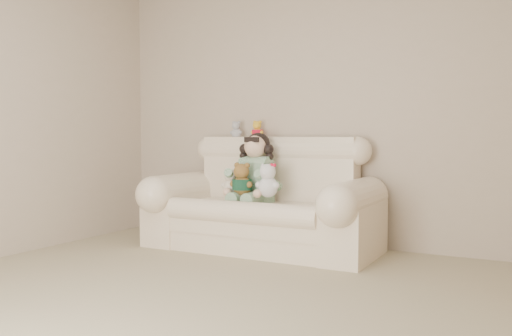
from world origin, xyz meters
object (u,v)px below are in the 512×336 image
at_px(brown_teddy, 242,176).
at_px(white_cat, 268,177).
at_px(seated_child, 256,167).
at_px(cream_teddy, 231,179).
at_px(sofa, 261,193).

height_order(brown_teddy, white_cat, white_cat).
relative_size(seated_child, white_cat, 1.85).
bearing_deg(white_cat, cream_teddy, 160.83).
bearing_deg(white_cat, seated_child, 123.68).
distance_m(brown_teddy, white_cat, 0.26).
relative_size(sofa, cream_teddy, 7.42).
bearing_deg(sofa, cream_teddy, -161.26).
xyz_separation_m(seated_child, cream_teddy, (-0.17, -0.17, -0.11)).
bearing_deg(seated_child, white_cat, -32.26).
distance_m(sofa, seated_child, 0.27).
height_order(sofa, seated_child, seated_child).
xyz_separation_m(seated_child, brown_teddy, (-0.03, -0.21, -0.07)).
distance_m(white_cat, cream_teddy, 0.40).
bearing_deg(cream_teddy, sofa, 17.39).
xyz_separation_m(sofa, seated_child, (-0.10, 0.08, 0.23)).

